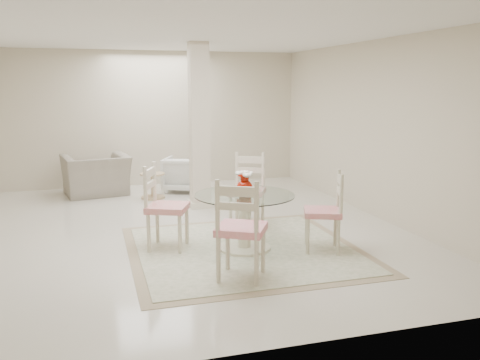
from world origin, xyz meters
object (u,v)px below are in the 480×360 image
object	(u,v)px
column	(199,126)
dining_chair_west	(161,200)
dining_chair_east	(329,206)
armchair_white	(184,174)
dining_table	(245,222)
dining_chair_north	(248,185)
red_vase	(245,183)
dining_chair_south	(240,222)
side_table	(153,187)
recliner_taupe	(96,175)

from	to	relation	value
column	dining_chair_west	bearing A→B (deg)	-113.78
dining_chair_east	armchair_white	size ratio (longest dim) A/B	1.50
dining_table	dining_chair_north	xyz separation A→B (m)	(0.34, 0.97, 0.26)
dining_chair_east	column	bearing A→B (deg)	-138.32
column	dining_chair_north	xyz separation A→B (m)	(0.39, -1.46, -0.73)
dining_table	armchair_white	world-z (taller)	dining_table
dining_chair_west	armchair_white	size ratio (longest dim) A/B	1.61
red_vase	armchair_white	world-z (taller)	red_vase
dining_chair_north	dining_table	bearing A→B (deg)	-80.57
dining_chair_south	side_table	distance (m)	4.29
dining_chair_east	recliner_taupe	xyz separation A→B (m)	(-2.68, 4.23, -0.21)
dining_chair_south	armchair_white	distance (m)	4.75
dining_chair_north	armchair_white	size ratio (longest dim) A/B	1.61
column	dining_chair_south	size ratio (longest dim) A/B	2.23
dining_table	dining_chair_south	size ratio (longest dim) A/B	1.01
dining_chair_east	recliner_taupe	distance (m)	5.01
dining_chair_north	dining_chair_west	world-z (taller)	same
dining_chair_north	side_table	bearing A→B (deg)	144.10
recliner_taupe	armchair_white	bearing A→B (deg)	164.82
dining_table	dining_chair_north	size ratio (longest dim) A/B	1.04
column	side_table	distance (m)	1.58
dining_chair_east	dining_chair_west	world-z (taller)	dining_chair_west
red_vase	dining_table	bearing A→B (deg)	161.57
dining_chair_west	side_table	world-z (taller)	dining_chair_west
red_vase	recliner_taupe	distance (m)	4.28
dining_chair_north	dining_chair_south	size ratio (longest dim) A/B	0.97
recliner_taupe	armchair_white	xyz separation A→B (m)	(1.63, -0.13, -0.04)
dining_chair_south	side_table	bearing A→B (deg)	-55.94
dining_chair_east	dining_chair_south	world-z (taller)	dining_chair_south
dining_chair_east	armchair_white	distance (m)	4.24
column	side_table	size ratio (longest dim) A/B	5.85
dining_table	side_table	xyz separation A→B (m)	(-0.74, 3.28, -0.15)
dining_chair_north	side_table	xyz separation A→B (m)	(-1.09, 2.32, -0.41)
armchair_white	side_table	size ratio (longest dim) A/B	1.59
dining_table	red_vase	world-z (taller)	red_vase
armchair_white	recliner_taupe	bearing A→B (deg)	20.10
armchair_white	dining_table	bearing A→B (deg)	116.01
red_vase	dining_chair_west	size ratio (longest dim) A/B	0.25
dining_chair_east	armchair_white	xyz separation A→B (m)	(-1.05, 4.10, -0.24)
red_vase	dining_chair_west	distance (m)	1.05
dining_chair_south	side_table	world-z (taller)	dining_chair_south
armchair_white	side_table	xyz separation A→B (m)	(-0.66, -0.48, -0.12)
red_vase	dining_chair_west	xyz separation A→B (m)	(-0.97, 0.34, -0.23)
dining_table	dining_chair_west	bearing A→B (deg)	160.86
dining_table	armchair_white	bearing A→B (deg)	91.30
column	dining_chair_north	distance (m)	1.68
dining_chair_west	side_table	bearing A→B (deg)	18.57
dining_chair_east	dining_chair_south	size ratio (longest dim) A/B	0.91
armchair_white	dining_chair_west	bearing A→B (deg)	100.24
dining_chair_east	dining_chair_west	xyz separation A→B (m)	(-1.94, 0.67, 0.04)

